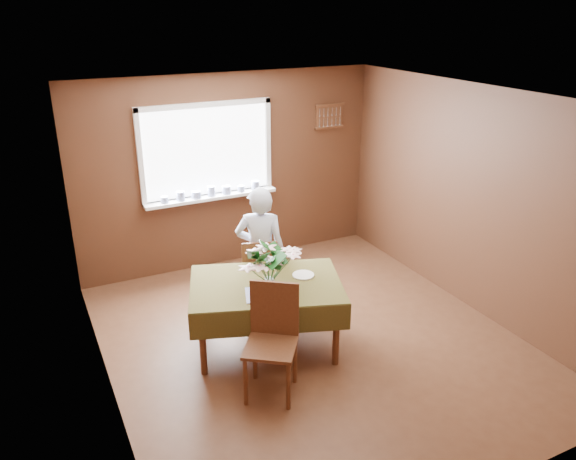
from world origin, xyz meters
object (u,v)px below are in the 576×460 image
dining_table (266,291)px  chair_far (259,273)px  seated_woman (261,252)px  flower_bouquet (269,264)px  chair_near (272,335)px

dining_table → chair_far: chair_far is taller
dining_table → chair_far: (0.21, 0.66, -0.14)m
seated_woman → flower_bouquet: seated_woman is taller
dining_table → chair_near: (-0.23, -0.63, -0.08)m
seated_woman → flower_bouquet: 0.86m
chair_near → seated_woman: 1.37m
dining_table → flower_bouquet: (-0.03, -0.14, 0.36)m
seated_woman → chair_far: bearing=-24.4°
flower_bouquet → chair_far: bearing=73.7°
seated_woman → chair_near: bearing=98.2°
chair_far → chair_near: bearing=89.0°
chair_far → chair_near: 1.37m
chair_far → seated_woman: seated_woman is taller
chair_near → dining_table: bearing=105.9°
chair_far → flower_bouquet: bearing=91.3°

